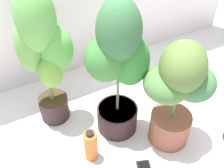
# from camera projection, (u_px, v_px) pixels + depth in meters

# --- Properties ---
(ground_plane) EXTENTS (8.00, 8.00, 0.00)m
(ground_plane) POSITION_uv_depth(u_px,v_px,m) (124.00, 140.00, 1.76)
(ground_plane) COLOR silver
(ground_plane) RESTS_ON ground
(potted_plant_front_right) EXTENTS (0.51, 0.40, 0.74)m
(potted_plant_front_right) POSITION_uv_depth(u_px,v_px,m) (178.00, 90.00, 1.49)
(potted_plant_front_right) COLOR #92513C
(potted_plant_front_right) RESTS_ON ground
(potted_plant_center) EXTENTS (0.42, 0.34, 0.93)m
(potted_plant_center) POSITION_uv_depth(u_px,v_px,m) (118.00, 65.00, 1.49)
(potted_plant_center) COLOR #311E21
(potted_plant_center) RESTS_ON ground
(potted_plant_back_left) EXTENTS (0.37, 0.31, 0.97)m
(potted_plant_back_left) POSITION_uv_depth(u_px,v_px,m) (44.00, 51.00, 1.54)
(potted_plant_back_left) COLOR #342323
(potted_plant_back_left) RESTS_ON ground
(hygrometer_box) EXTENTS (0.10, 0.10, 0.03)m
(hygrometer_box) POSITION_uv_depth(u_px,v_px,m) (143.00, 167.00, 1.60)
(hygrometer_box) COLOR black
(hygrometer_box) RESTS_ON ground
(nutrient_bottle) EXTENTS (0.08, 0.08, 0.24)m
(nutrient_bottle) POSITION_uv_depth(u_px,v_px,m) (91.00, 146.00, 1.59)
(nutrient_bottle) COLOR #BA6025
(nutrient_bottle) RESTS_ON ground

